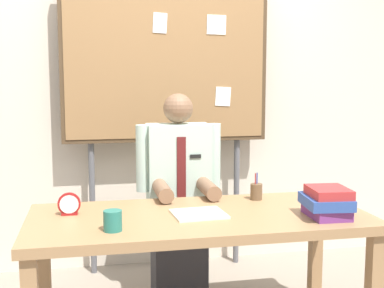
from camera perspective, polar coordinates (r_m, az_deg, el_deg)
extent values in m
cube|color=beige|center=(3.91, -3.35, 6.04)|extent=(6.40, 0.08, 2.70)
cube|color=#9E754C|center=(2.70, 0.82, -8.42)|extent=(1.78, 0.80, 0.05)
cube|color=#9E754C|center=(3.09, -16.32, -13.76)|extent=(0.07, 0.07, 0.68)
cube|color=#9E754C|center=(3.38, 13.74, -11.84)|extent=(0.07, 0.07, 0.68)
cube|color=#2D2D33|center=(3.45, -1.52, -13.34)|extent=(0.34, 0.30, 0.44)
cube|color=#B2CCBC|center=(3.29, -1.55, -3.91)|extent=(0.40, 0.22, 0.71)
sphere|color=brown|center=(3.23, -1.58, 4.05)|extent=(0.19, 0.19, 0.19)
cylinder|color=#B2CCBC|center=(3.21, -5.54, -1.61)|extent=(0.09, 0.09, 0.42)
cylinder|color=#B2CCBC|center=(3.29, 2.45, -1.36)|extent=(0.09, 0.09, 0.42)
cylinder|color=brown|center=(3.02, -3.32, -5.29)|extent=(0.09, 0.30, 0.09)
cylinder|color=brown|center=(3.07, 1.88, -5.07)|extent=(0.09, 0.30, 0.09)
cube|color=#591919|center=(3.17, -1.20, -3.36)|extent=(0.06, 0.01, 0.46)
cube|color=black|center=(3.17, 0.40, -1.40)|extent=(0.07, 0.01, 0.02)
cube|color=#4C3823|center=(3.72, -2.94, 9.80)|extent=(1.51, 0.05, 1.24)
cube|color=olive|center=(3.71, -2.91, 9.81)|extent=(1.45, 0.04, 1.18)
cylinder|color=#59595E|center=(3.82, -11.16, -6.94)|extent=(0.04, 0.04, 1.01)
cylinder|color=#59595E|center=(3.98, 5.02, -6.26)|extent=(0.04, 0.04, 1.01)
cube|color=white|center=(3.77, 2.78, 13.29)|extent=(0.14, 0.00, 0.14)
cube|color=white|center=(3.70, -3.63, 13.47)|extent=(0.11, 0.00, 0.15)
cube|color=white|center=(3.77, 3.52, 5.37)|extent=(0.12, 0.00, 0.15)
cube|color=#72337F|center=(2.73, 14.92, -7.37)|extent=(0.19, 0.25, 0.05)
cube|color=#2D4C99|center=(2.71, 14.88, -6.28)|extent=(0.25, 0.29, 0.06)
cube|color=#B22D2D|center=(2.69, 15.16, -5.26)|extent=(0.21, 0.24, 0.05)
cube|color=#F4EFCC|center=(2.68, 0.78, -7.90)|extent=(0.28, 0.25, 0.01)
cylinder|color=maroon|center=(2.74, -13.69, -6.57)|extent=(0.12, 0.02, 0.12)
cylinder|color=white|center=(2.73, -13.70, -6.64)|extent=(0.10, 0.00, 0.10)
cube|color=maroon|center=(2.76, -13.66, -7.65)|extent=(0.08, 0.04, 0.01)
cylinder|color=#267266|center=(2.42, -8.93, -8.54)|extent=(0.09, 0.09, 0.10)
cylinder|color=brown|center=(3.02, 7.26, -5.36)|extent=(0.07, 0.07, 0.09)
cylinder|color=#263399|center=(3.03, 7.33, -4.58)|extent=(0.01, 0.01, 0.15)
cylinder|color=maroon|center=(3.01, 7.16, -4.66)|extent=(0.01, 0.01, 0.15)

